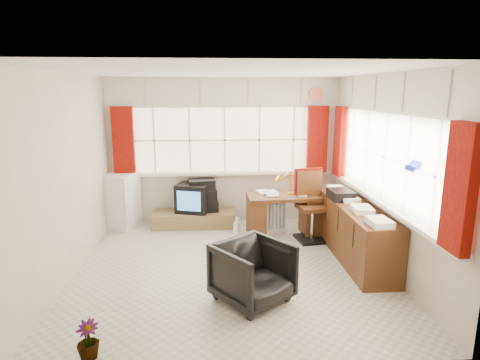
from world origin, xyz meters
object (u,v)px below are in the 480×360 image
at_px(mini_fridge, 120,200).
at_px(tv_bench, 194,219).
at_px(radiator, 274,219).
at_px(crt_tv, 194,197).
at_px(desk_lamp, 291,178).
at_px(office_chair, 253,273).
at_px(credenza, 355,231).
at_px(task_chair, 310,202).
at_px(desk, 284,213).

bearing_deg(mini_fridge, tv_bench, -3.65).
xyz_separation_m(radiator, tv_bench, (-1.31, 0.43, -0.12)).
distance_m(radiator, crt_tv, 1.42).
relative_size(desk_lamp, tv_bench, 0.27).
height_order(office_chair, tv_bench, office_chair).
bearing_deg(credenza, task_chair, 117.85).
distance_m(office_chair, tv_bench, 2.70).
distance_m(credenza, crt_tv, 2.77).
height_order(task_chair, mini_fridge, task_chair).
relative_size(office_chair, credenza, 0.37).
distance_m(tv_bench, mini_fridge, 1.30).
bearing_deg(mini_fridge, radiator, -11.35).
bearing_deg(mini_fridge, office_chair, -53.17).
distance_m(desk_lamp, crt_tv, 1.71).
relative_size(credenza, crt_tv, 3.05).
height_order(task_chair, radiator, task_chair).
relative_size(radiator, tv_bench, 0.42).
height_order(desk, office_chair, desk).
bearing_deg(tv_bench, desk_lamp, -16.95).
distance_m(office_chair, crt_tv, 2.75).
height_order(credenza, tv_bench, credenza).
relative_size(desk, credenza, 0.58).
relative_size(task_chair, tv_bench, 0.79).
bearing_deg(task_chair, radiator, 153.83).
distance_m(office_chair, radiator, 2.23).
bearing_deg(tv_bench, task_chair, -20.66).
height_order(radiator, mini_fridge, mini_fridge).
bearing_deg(mini_fridge, desk, -13.01).
bearing_deg(desk, crt_tv, 157.61).
bearing_deg(desk, credenza, -49.79).
relative_size(radiator, crt_tv, 0.90).
distance_m(task_chair, crt_tv, 1.99).
bearing_deg(crt_tv, mini_fridge, 178.76).
xyz_separation_m(tv_bench, crt_tv, (0.00, 0.05, 0.37)).
distance_m(desk_lamp, tv_bench, 1.82).
relative_size(desk_lamp, mini_fridge, 0.41).
xyz_separation_m(office_chair, crt_tv, (-0.74, 2.64, 0.16)).
height_order(task_chair, tv_bench, task_chair).
relative_size(desk_lamp, crt_tv, 0.58).
xyz_separation_m(desk_lamp, radiator, (-0.25, 0.04, -0.68)).
relative_size(desk, mini_fridge, 1.27).
relative_size(task_chair, credenza, 0.55).
height_order(desk_lamp, task_chair, task_chair).
xyz_separation_m(desk, desk_lamp, (0.11, 0.07, 0.56)).
relative_size(desk_lamp, credenza, 0.19).
relative_size(task_chair, mini_fridge, 1.20).
bearing_deg(radiator, task_chair, -26.17).
bearing_deg(tv_bench, desk, -20.54).
distance_m(desk, tv_bench, 1.57).
bearing_deg(desk, task_chair, -21.12).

